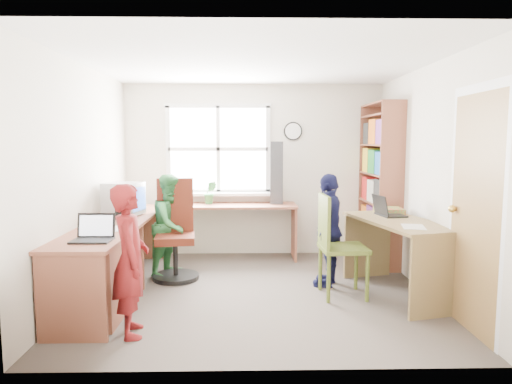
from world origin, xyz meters
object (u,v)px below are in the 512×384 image
at_px(crt_monitor, 124,199).
at_px(person_navy, 329,230).
at_px(wooden_chair, 336,242).
at_px(potted_plant, 210,193).
at_px(l_desk, 126,257).
at_px(bookshelf, 380,188).
at_px(swivel_chair, 175,236).
at_px(laptop_left, 94,234).
at_px(person_green, 171,225).
at_px(laptop_right, 386,211).
at_px(cd_tower, 276,173).
at_px(person_red, 130,260).
at_px(right_desk, 399,241).

distance_m(crt_monitor, person_navy, 2.37).
xyz_separation_m(wooden_chair, potted_plant, (-1.42, 1.62, 0.33)).
height_order(l_desk, bookshelf, bookshelf).
bearing_deg(swivel_chair, wooden_chair, -27.97).
height_order(laptop_left, potted_plant, potted_plant).
bearing_deg(person_green, swivel_chair, -128.13).
bearing_deg(crt_monitor, laptop_right, 6.95).
relative_size(l_desk, bookshelf, 1.40).
distance_m(l_desk, potted_plant, 1.95).
relative_size(cd_tower, person_green, 0.70).
distance_m(person_green, person_navy, 1.89).
relative_size(laptop_right, potted_plant, 1.19).
height_order(cd_tower, person_red, cd_tower).
xyz_separation_m(swivel_chair, person_green, (-0.07, 0.15, 0.11)).
bearing_deg(person_red, potted_plant, -24.52).
distance_m(crt_monitor, laptop_right, 2.98).
bearing_deg(person_navy, wooden_chair, 21.33).
bearing_deg(person_green, right_desk, -82.27).
bearing_deg(l_desk, person_green, 73.52).
xyz_separation_m(l_desk, bookshelf, (2.96, 1.47, 0.55)).
xyz_separation_m(laptop_right, cd_tower, (-1.12, 1.31, 0.33)).
relative_size(l_desk, swivel_chair, 2.53).
bearing_deg(wooden_chair, bookshelf, 55.26).
xyz_separation_m(swivel_chair, crt_monitor, (-0.58, -0.04, 0.44)).
xyz_separation_m(swivel_chair, cd_tower, (1.25, 0.93, 0.68)).
height_order(l_desk, wooden_chair, wooden_chair).
bearing_deg(potted_plant, bookshelf, -7.31).
bearing_deg(person_green, wooden_chair, -88.98).
bearing_deg(person_navy, person_green, -84.23).
height_order(laptop_right, cd_tower, cd_tower).
bearing_deg(right_desk, person_navy, 139.63).
relative_size(l_desk, cd_tower, 3.45).
bearing_deg(swivel_chair, laptop_left, -115.99).
relative_size(laptop_left, person_navy, 0.26).
xyz_separation_m(laptop_right, person_red, (-2.50, -1.23, -0.21)).
distance_m(laptop_right, person_red, 2.79).
distance_m(potted_plant, person_red, 2.59).
height_order(l_desk, laptop_right, laptop_right).
height_order(right_desk, cd_tower, cd_tower).
distance_m(potted_plant, person_navy, 1.91).
height_order(swivel_chair, cd_tower, cd_tower).
distance_m(cd_tower, person_red, 2.94).
height_order(wooden_chair, laptop_right, wooden_chair).
distance_m(swivel_chair, laptop_left, 1.49).
bearing_deg(person_navy, potted_plant, -111.28).
relative_size(l_desk, laptop_left, 8.87).
bearing_deg(wooden_chair, laptop_right, 24.39).
xyz_separation_m(bookshelf, laptop_right, (-0.22, -1.02, -0.16)).
xyz_separation_m(laptop_right, potted_plant, (-2.03, 1.31, 0.06)).
xyz_separation_m(wooden_chair, cd_tower, (-0.51, 1.63, 0.60)).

